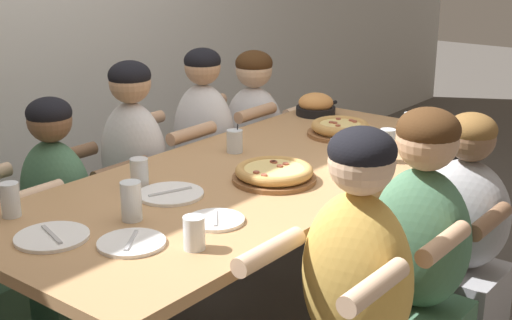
# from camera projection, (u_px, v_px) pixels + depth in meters

# --- Properties ---
(dining_table) EXTENTS (2.25, 0.96, 0.79)m
(dining_table) POSITION_uv_depth(u_px,v_px,m) (256.00, 190.00, 2.84)
(dining_table) COLOR tan
(dining_table) RESTS_ON ground
(pizza_board_main) EXTENTS (0.31, 0.31, 0.07)m
(pizza_board_main) POSITION_uv_depth(u_px,v_px,m) (340.00, 128.00, 3.31)
(pizza_board_main) COLOR brown
(pizza_board_main) RESTS_ON dining_table
(pizza_board_second) EXTENTS (0.32, 0.32, 0.06)m
(pizza_board_second) POSITION_uv_depth(u_px,v_px,m) (274.00, 173.00, 2.71)
(pizza_board_second) COLOR brown
(pizza_board_second) RESTS_ON dining_table
(skillet_bowl) EXTENTS (0.30, 0.20, 0.11)m
(skillet_bowl) POSITION_uv_depth(u_px,v_px,m) (316.00, 105.00, 3.69)
(skillet_bowl) COLOR black
(skillet_bowl) RESTS_ON dining_table
(empty_plate_a) EXTENTS (0.21, 0.21, 0.02)m
(empty_plate_a) POSITION_uv_depth(u_px,v_px,m) (131.00, 243.00, 2.16)
(empty_plate_a) COLOR white
(empty_plate_a) RESTS_ON dining_table
(empty_plate_b) EXTENTS (0.23, 0.23, 0.02)m
(empty_plate_b) POSITION_uv_depth(u_px,v_px,m) (52.00, 237.00, 2.20)
(empty_plate_b) COLOR white
(empty_plate_b) RESTS_ON dining_table
(empty_plate_c) EXTENTS (0.24, 0.24, 0.02)m
(empty_plate_c) POSITION_uv_depth(u_px,v_px,m) (171.00, 194.00, 2.56)
(empty_plate_c) COLOR white
(empty_plate_c) RESTS_ON dining_table
(empty_plate_d) EXTENTS (0.19, 0.19, 0.02)m
(empty_plate_d) POSITION_uv_depth(u_px,v_px,m) (215.00, 220.00, 2.33)
(empty_plate_d) COLOR white
(empty_plate_d) RESTS_ON dining_table
(cocktail_glass_blue) EXTENTS (0.07, 0.07, 0.12)m
(cocktail_glass_blue) POSITION_uv_depth(u_px,v_px,m) (235.00, 142.00, 3.06)
(cocktail_glass_blue) COLOR silver
(cocktail_glass_blue) RESTS_ON dining_table
(drinking_glass_a) EXTENTS (0.07, 0.07, 0.10)m
(drinking_glass_a) POSITION_uv_depth(u_px,v_px,m) (139.00, 173.00, 2.66)
(drinking_glass_a) COLOR silver
(drinking_glass_a) RESTS_ON dining_table
(drinking_glass_b) EXTENTS (0.08, 0.08, 0.13)m
(drinking_glass_b) POSITION_uv_depth(u_px,v_px,m) (340.00, 157.00, 2.82)
(drinking_glass_b) COLOR silver
(drinking_glass_b) RESTS_ON dining_table
(drinking_glass_c) EXTENTS (0.07, 0.07, 0.10)m
(drinking_glass_c) POSITION_uv_depth(u_px,v_px,m) (194.00, 235.00, 2.12)
(drinking_glass_c) COLOR silver
(drinking_glass_c) RESTS_ON dining_table
(drinking_glass_d) EXTENTS (0.06, 0.06, 0.14)m
(drinking_glass_d) POSITION_uv_depth(u_px,v_px,m) (387.00, 145.00, 2.93)
(drinking_glass_d) COLOR silver
(drinking_glass_d) RESTS_ON dining_table
(drinking_glass_e) EXTENTS (0.07, 0.07, 0.12)m
(drinking_glass_e) POSITION_uv_depth(u_px,v_px,m) (411.00, 128.00, 3.25)
(drinking_glass_e) COLOR silver
(drinking_glass_e) RESTS_ON dining_table
(drinking_glass_f) EXTENTS (0.07, 0.07, 0.13)m
(drinking_glass_f) POSITION_uv_depth(u_px,v_px,m) (131.00, 203.00, 2.33)
(drinking_glass_f) COLOR silver
(drinking_glass_f) RESTS_ON dining_table
(drinking_glass_g) EXTENTS (0.08, 0.08, 0.10)m
(drinking_glass_g) POSITION_uv_depth(u_px,v_px,m) (350.00, 150.00, 2.95)
(drinking_glass_g) COLOR silver
(drinking_glass_g) RESTS_ON dining_table
(drinking_glass_h) EXTENTS (0.06, 0.06, 0.12)m
(drinking_glass_h) POSITION_uv_depth(u_px,v_px,m) (10.00, 202.00, 2.36)
(drinking_glass_h) COLOR silver
(drinking_glass_h) RESTS_ON dining_table
(diner_near_midright) EXTENTS (0.51, 0.40, 1.06)m
(diner_near_midright) POSITION_uv_depth(u_px,v_px,m) (460.00, 256.00, 2.81)
(diner_near_midright) COLOR #99999E
(diner_near_midright) RESTS_ON ground
(diner_far_right) EXTENTS (0.51, 0.40, 1.10)m
(diner_far_right) POSITION_uv_depth(u_px,v_px,m) (255.00, 156.00, 3.97)
(diner_far_right) COLOR silver
(diner_far_right) RESTS_ON ground
(diner_near_center) EXTENTS (0.51, 0.40, 1.15)m
(diner_near_center) POSITION_uv_depth(u_px,v_px,m) (417.00, 278.00, 2.50)
(diner_near_center) COLOR #477556
(diner_near_center) RESTS_ON ground
(diner_far_midleft) EXTENTS (0.51, 0.40, 1.08)m
(diner_far_midleft) POSITION_uv_depth(u_px,v_px,m) (61.00, 234.00, 2.99)
(diner_far_midleft) COLOR #477556
(diner_far_midleft) RESTS_ON ground
(diner_far_midright) EXTENTS (0.51, 0.40, 1.16)m
(diner_far_midright) POSITION_uv_depth(u_px,v_px,m) (205.00, 171.00, 3.66)
(diner_far_midright) COLOR silver
(diner_far_midright) RESTS_ON ground
(diner_far_center) EXTENTS (0.51, 0.40, 1.16)m
(diner_far_center) POSITION_uv_depth(u_px,v_px,m) (137.00, 196.00, 3.30)
(diner_far_center) COLOR silver
(diner_far_center) RESTS_ON ground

